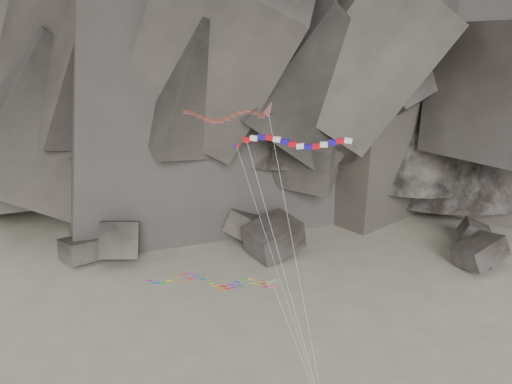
{
  "coord_description": "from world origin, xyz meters",
  "views": [
    {
      "loc": [
        -2.23,
        -44.92,
        35.84
      ],
      "look_at": [
        -2.34,
        6.0,
        20.07
      ],
      "focal_mm": 35.0,
      "sensor_mm": 36.0,
      "label": 1
    }
  ],
  "objects_px": {
    "parafoil_kite": "(205,280)",
    "delta_kite": "(221,115)",
    "pennant_kite": "(263,226)",
    "banner_kite": "(296,143)"
  },
  "relations": [
    {
      "from": "delta_kite",
      "to": "pennant_kite",
      "type": "distance_m",
      "value": 12.55
    },
    {
      "from": "delta_kite",
      "to": "pennant_kite",
      "type": "xyz_separation_m",
      "value": [
        4.19,
        -7.29,
        -9.31
      ]
    },
    {
      "from": "parafoil_kite",
      "to": "delta_kite",
      "type": "bearing_deg",
      "value": 62.05
    },
    {
      "from": "banner_kite",
      "to": "delta_kite",
      "type": "bearing_deg",
      "value": 169.67
    },
    {
      "from": "parafoil_kite",
      "to": "banner_kite",
      "type": "bearing_deg",
      "value": 6.67
    },
    {
      "from": "parafoil_kite",
      "to": "pennant_kite",
      "type": "xyz_separation_m",
      "value": [
        5.6,
        -0.36,
        5.77
      ]
    },
    {
      "from": "pennant_kite",
      "to": "banner_kite",
      "type": "bearing_deg",
      "value": 67.24
    },
    {
      "from": "banner_kite",
      "to": "pennant_kite",
      "type": "distance_m",
      "value": 8.82
    },
    {
      "from": "delta_kite",
      "to": "parafoil_kite",
      "type": "height_order",
      "value": "delta_kite"
    },
    {
      "from": "parafoil_kite",
      "to": "pennant_kite",
      "type": "distance_m",
      "value": 8.05
    }
  ]
}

